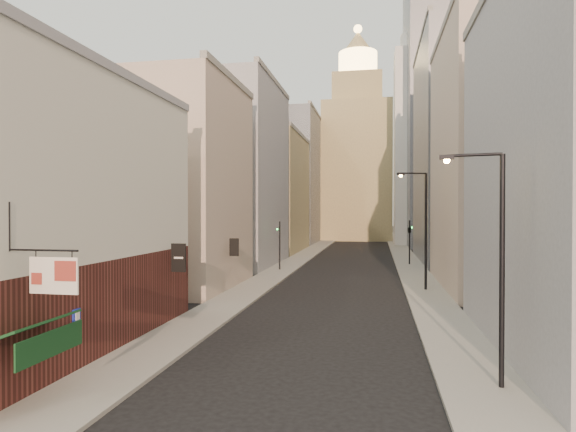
{
  "coord_description": "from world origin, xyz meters",
  "views": [
    {
      "loc": [
        2.94,
        -9.76,
        6.09
      ],
      "look_at": [
        -1.88,
        16.33,
        5.78
      ],
      "focal_mm": 30.0,
      "sensor_mm": 36.0,
      "label": 1
    }
  ],
  "objects_px": {
    "clock_tower": "(358,155)",
    "streetlamp_near": "(495,255)",
    "traffic_light_right": "(410,231)",
    "traffic_light_left": "(280,238)",
    "white_tower": "(417,140)",
    "streetlamp_mid": "(423,224)"
  },
  "relations": [
    {
      "from": "streetlamp_near",
      "to": "clock_tower",
      "type": "bearing_deg",
      "value": 104.97
    },
    {
      "from": "white_tower",
      "to": "traffic_light_left",
      "type": "height_order",
      "value": "white_tower"
    },
    {
      "from": "clock_tower",
      "to": "white_tower",
      "type": "distance_m",
      "value": 17.83
    },
    {
      "from": "streetlamp_mid",
      "to": "traffic_light_right",
      "type": "distance_m",
      "value": 17.25
    },
    {
      "from": "clock_tower",
      "to": "streetlamp_near",
      "type": "relative_size",
      "value": 5.59
    },
    {
      "from": "traffic_light_right",
      "to": "streetlamp_near",
      "type": "bearing_deg",
      "value": 107.15
    },
    {
      "from": "traffic_light_left",
      "to": "traffic_light_right",
      "type": "bearing_deg",
      "value": -159.52
    },
    {
      "from": "white_tower",
      "to": "traffic_light_left",
      "type": "xyz_separation_m",
      "value": [
        -16.65,
        -40.43,
        -15.26
      ]
    },
    {
      "from": "white_tower",
      "to": "clock_tower",
      "type": "bearing_deg",
      "value": 128.16
    },
    {
      "from": "clock_tower",
      "to": "traffic_light_left",
      "type": "height_order",
      "value": "clock_tower"
    },
    {
      "from": "clock_tower",
      "to": "streetlamp_mid",
      "type": "relative_size",
      "value": 5.03
    },
    {
      "from": "streetlamp_near",
      "to": "traffic_light_left",
      "type": "relative_size",
      "value": 1.61
    },
    {
      "from": "white_tower",
      "to": "streetlamp_mid",
      "type": "height_order",
      "value": "white_tower"
    },
    {
      "from": "white_tower",
      "to": "streetlamp_mid",
      "type": "bearing_deg",
      "value": -94.12
    },
    {
      "from": "clock_tower",
      "to": "streetlamp_near",
      "type": "height_order",
      "value": "clock_tower"
    },
    {
      "from": "traffic_light_right",
      "to": "clock_tower",
      "type": "bearing_deg",
      "value": -64.38
    },
    {
      "from": "streetlamp_near",
      "to": "traffic_light_left",
      "type": "distance_m",
      "value": 33.1
    },
    {
      "from": "traffic_light_right",
      "to": "streetlamp_mid",
      "type": "bearing_deg",
      "value": 106.09
    },
    {
      "from": "white_tower",
      "to": "traffic_light_right",
      "type": "bearing_deg",
      "value": -95.97
    },
    {
      "from": "streetlamp_mid",
      "to": "traffic_light_right",
      "type": "bearing_deg",
      "value": 72.17
    },
    {
      "from": "traffic_light_right",
      "to": "white_tower",
      "type": "bearing_deg",
      "value": -79.37
    },
    {
      "from": "streetlamp_near",
      "to": "traffic_light_right",
      "type": "xyz_separation_m",
      "value": [
        -0.36,
        37.29,
        -0.82
      ]
    }
  ]
}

